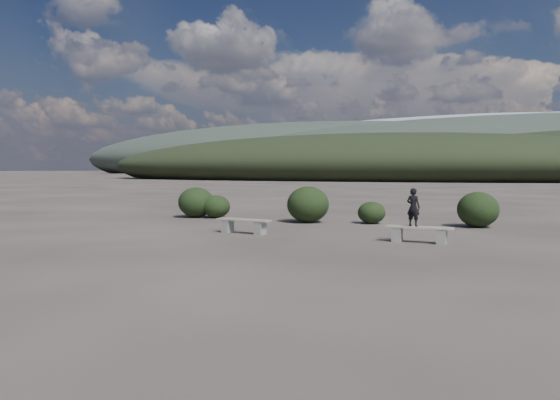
% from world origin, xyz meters
% --- Properties ---
extents(ground, '(1200.00, 1200.00, 0.00)m').
position_xyz_m(ground, '(0.00, 0.00, 0.00)').
color(ground, '#312A26').
rests_on(ground, ground).
extents(bench_left, '(1.80, 0.53, 0.44)m').
position_xyz_m(bench_left, '(-2.26, 4.29, 0.27)').
color(bench_left, slate).
rests_on(bench_left, ground).
extents(bench_right, '(1.74, 0.37, 0.44)m').
position_xyz_m(bench_right, '(2.99, 4.36, 0.26)').
color(bench_right, slate).
rests_on(bench_right, ground).
extents(seated_person, '(0.43, 0.34, 1.02)m').
position_xyz_m(seated_person, '(2.83, 4.36, 0.95)').
color(seated_person, black).
rests_on(seated_person, bench_right).
extents(shrub_a, '(1.12, 1.12, 0.92)m').
position_xyz_m(shrub_a, '(-5.83, 8.56, 0.46)').
color(shrub_a, black).
rests_on(shrub_a, ground).
extents(shrub_b, '(1.55, 1.55, 1.33)m').
position_xyz_m(shrub_b, '(-1.77, 8.34, 0.66)').
color(shrub_b, black).
rests_on(shrub_b, ground).
extents(shrub_c, '(0.99, 0.99, 0.79)m').
position_xyz_m(shrub_c, '(0.48, 8.88, 0.40)').
color(shrub_c, black).
rests_on(shrub_c, ground).
extents(shrub_d, '(1.37, 1.37, 1.20)m').
position_xyz_m(shrub_d, '(4.07, 9.17, 0.60)').
color(shrub_d, black).
rests_on(shrub_d, ground).
extents(shrub_f, '(1.45, 1.45, 1.23)m').
position_xyz_m(shrub_f, '(-6.69, 8.43, 0.61)').
color(shrub_f, black).
rests_on(shrub_f, ground).
extents(mountain_ridges, '(500.00, 400.00, 56.00)m').
position_xyz_m(mountain_ridges, '(-7.48, 339.06, 10.84)').
color(mountain_ridges, black).
rests_on(mountain_ridges, ground).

